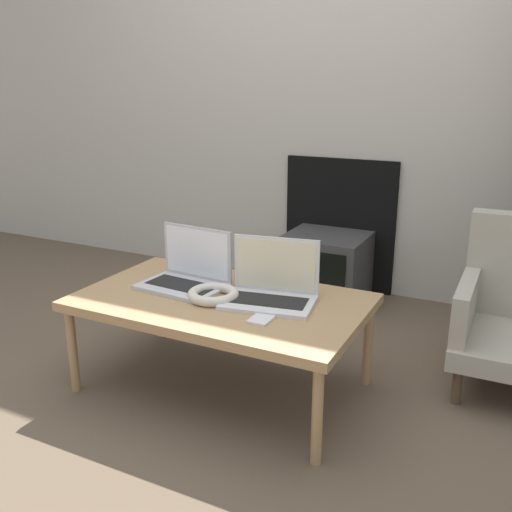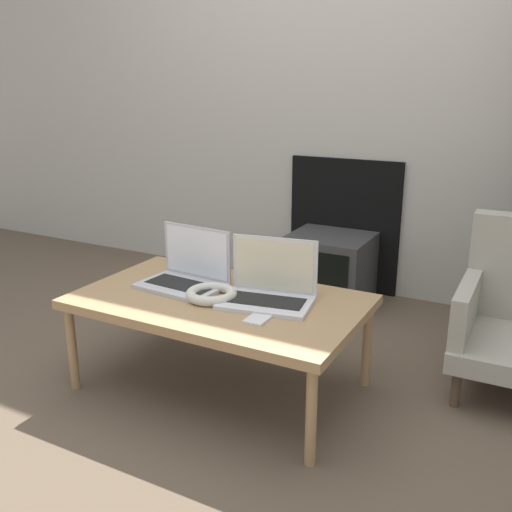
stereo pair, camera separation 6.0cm
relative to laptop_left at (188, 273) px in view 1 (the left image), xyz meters
name	(u,v)px [view 1 (the left image)]	position (x,y,z in m)	size (l,w,h in m)	color
ground_plane	(178,427)	(0.19, -0.38, -0.44)	(14.00, 14.00, 0.00)	brown
wall_back	(345,61)	(0.19, 1.32, 0.85)	(7.00, 0.08, 2.60)	#ADA89E
table	(221,305)	(0.19, -0.06, -0.08)	(1.10, 0.65, 0.38)	#9E7A51
laptop_left	(188,273)	(0.00, 0.00, 0.00)	(0.35, 0.25, 0.23)	#B2B2B7
laptop_right	(271,288)	(0.37, 0.00, 0.00)	(0.37, 0.28, 0.23)	silver
headphones	(213,294)	(0.17, -0.08, -0.03)	(0.20, 0.20, 0.04)	beige
phone	(263,318)	(0.42, -0.17, -0.05)	(0.07, 0.13, 0.01)	silver
tv	(325,267)	(0.21, 1.06, -0.25)	(0.44, 0.41, 0.37)	#383838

